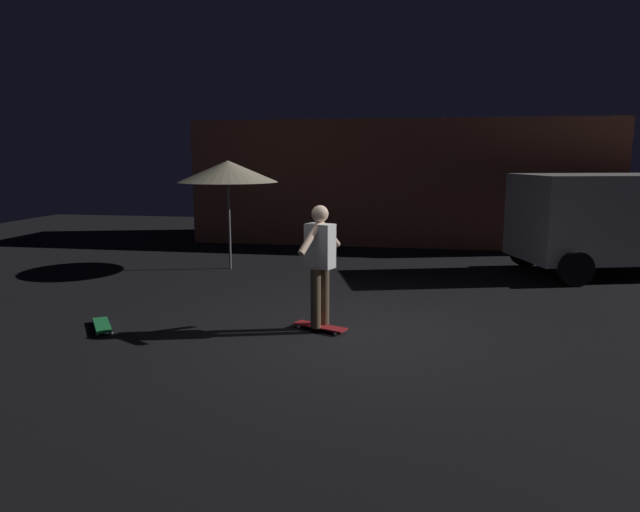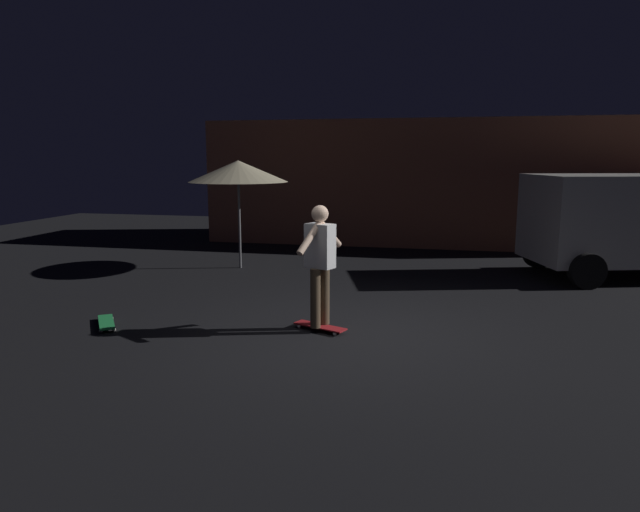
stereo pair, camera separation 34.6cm
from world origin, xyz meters
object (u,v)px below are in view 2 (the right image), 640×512
(skateboard_ridden, at_px, (320,327))
(skateboard_spare, at_px, (106,322))
(patio_umbrella, at_px, (238,171))
(skater, at_px, (320,257))

(skateboard_ridden, distance_m, skateboard_spare, 3.05)
(patio_umbrella, bearing_deg, skateboard_spare, -94.39)
(patio_umbrella, relative_size, skateboard_spare, 3.06)
(skateboard_ridden, distance_m, skater, 0.98)
(skateboard_ridden, height_order, skateboard_spare, same)
(patio_umbrella, distance_m, skateboard_spare, 4.94)
(skateboard_ridden, xyz_separation_m, skater, (-0.00, -0.00, 0.98))
(patio_umbrella, xyz_separation_m, skateboard_spare, (-0.34, -4.50, -2.02))
(patio_umbrella, height_order, skateboard_spare, patio_umbrella)
(skateboard_ridden, bearing_deg, patio_umbrella, 123.49)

